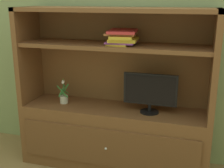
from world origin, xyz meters
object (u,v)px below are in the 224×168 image
Objects in this scene: media_console at (114,119)px; magazine_stack at (122,37)px; tv_monitor at (150,92)px; potted_plant at (64,98)px.

magazine_stack is (0.08, -0.01, 0.80)m from media_console.
tv_monitor is 0.87m from potted_plant.
media_console is 0.54m from potted_plant.
tv_monitor reaches higher than potted_plant.
tv_monitor is at bearing -5.32° from media_console.
media_console is 0.48m from tv_monitor.
media_console is 0.81m from magazine_stack.
potted_plant is (-0.86, 0.01, -0.15)m from tv_monitor.
media_console is at bearing 2.02° from potted_plant.
media_console reaches higher than tv_monitor.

